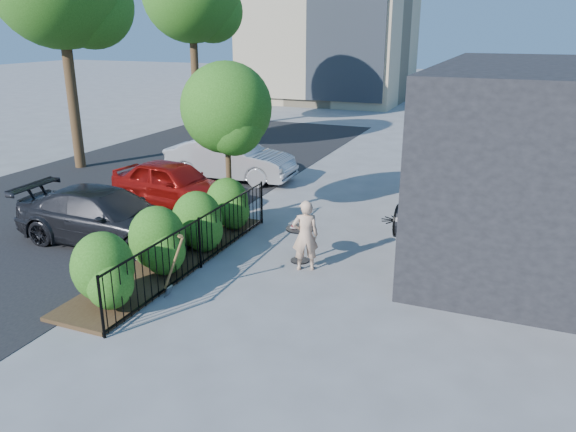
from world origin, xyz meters
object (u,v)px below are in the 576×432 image
at_px(woman, 305,235).
at_px(shovel, 173,269).
at_px(patio_tree, 228,114).
at_px(cafe_table, 300,238).
at_px(car_darkgrey, 106,216).
at_px(car_red, 174,183).
at_px(car_silver, 230,159).

relative_size(woman, shovel, 1.14).
relative_size(patio_tree, cafe_table, 4.93).
xyz_separation_m(woman, car_darkgrey, (-4.77, -0.29, -0.11)).
distance_m(patio_tree, cafe_table, 3.75).
relative_size(woman, car_red, 0.40).
xyz_separation_m(car_silver, car_darkgrey, (0.00, -6.08, -0.06)).
distance_m(woman, car_red, 5.60).
distance_m(patio_tree, car_darkgrey, 3.73).
distance_m(cafe_table, car_silver, 7.08).
bearing_deg(car_silver, woman, -142.96).
bearing_deg(car_darkgrey, shovel, -123.34).
bearing_deg(patio_tree, cafe_table, -33.48).
relative_size(woman, car_silver, 0.35).
relative_size(cafe_table, shovel, 0.62).
bearing_deg(woman, car_red, -54.29).
xyz_separation_m(patio_tree, shovel, (0.98, -4.12, -2.20)).
bearing_deg(woman, car_darkgrey, -22.05).
bearing_deg(car_silver, shovel, -161.69).
bearing_deg(patio_tree, car_silver, 118.15).
bearing_deg(shovel, car_silver, 110.82).
height_order(patio_tree, car_darkgrey, patio_tree).
bearing_deg(cafe_table, car_darkgrey, -171.99).
xyz_separation_m(woman, car_silver, (-4.78, 5.79, -0.05)).
distance_m(patio_tree, shovel, 4.77).
height_order(cafe_table, shovel, shovel).
bearing_deg(shovel, cafe_table, 58.19).
relative_size(patio_tree, car_red, 1.06).
height_order(cafe_table, car_silver, car_silver).
relative_size(cafe_table, woman, 0.54).
bearing_deg(patio_tree, shovel, -76.59).
height_order(shovel, car_red, shovel).
bearing_deg(shovel, woman, 50.04).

